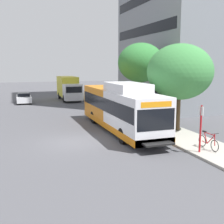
% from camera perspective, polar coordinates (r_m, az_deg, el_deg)
% --- Properties ---
extents(ground_plane, '(120.00, 120.00, 0.00)m').
position_cam_1_polar(ground_plane, '(26.14, -10.99, -1.54)').
color(ground_plane, '#4C4C51').
extents(sidewalk_curb, '(3.00, 56.00, 0.14)m').
position_cam_1_polar(sidewalk_curb, '(26.15, 5.02, -1.24)').
color(sidewalk_curb, '#A8A399').
rests_on(sidewalk_curb, ground).
extents(transit_bus, '(2.58, 12.25, 3.65)m').
position_cam_1_polar(transit_bus, '(21.25, 1.58, 0.80)').
color(transit_bus, white).
rests_on(transit_bus, ground).
extents(bus_stop_sign_pole, '(0.10, 0.36, 2.60)m').
position_cam_1_polar(bus_stop_sign_pole, '(16.21, 17.32, -2.53)').
color(bus_stop_sign_pole, red).
rests_on(bus_stop_sign_pole, sidewalk_curb).
extents(bicycle_parked, '(0.52, 1.76, 1.02)m').
position_cam_1_polar(bicycle_parked, '(17.19, 18.73, -5.66)').
color(bicycle_parked, black).
rests_on(bicycle_parked, sidewalk_curb).
extents(street_tree_near_stop, '(4.67, 4.67, 6.24)m').
position_cam_1_polar(street_tree_near_stop, '(21.02, 13.42, 7.81)').
color(street_tree_near_stop, '#4C3823').
rests_on(street_tree_near_stop, sidewalk_curb).
extents(street_tree_mid_block, '(4.36, 4.36, 6.82)m').
position_cam_1_polar(street_tree_mid_block, '(27.52, 5.79, 9.79)').
color(street_tree_mid_block, '#4C3823').
rests_on(street_tree_mid_block, sidewalk_curb).
extents(parked_car_far_lane, '(1.80, 4.50, 1.33)m').
position_cam_1_polar(parked_car_far_lane, '(38.81, -17.26, 2.73)').
color(parked_car_far_lane, silver).
rests_on(parked_car_far_lane, ground).
extents(box_truck_background, '(2.32, 7.01, 3.25)m').
position_cam_1_polar(box_truck_background, '(40.42, -8.66, 4.83)').
color(box_truck_background, silver).
rests_on(box_truck_background, ground).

